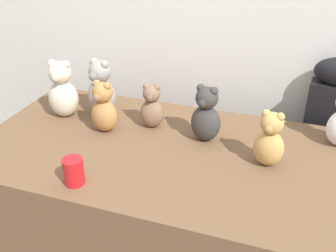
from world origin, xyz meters
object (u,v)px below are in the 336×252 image
teddy_bear_charcoal (206,115)px  party_cup_red (74,171)px  teddy_bear_honey (270,140)px  display_table (168,215)px  teddy_bear_cream (62,91)px  instrument_case (326,152)px  teddy_bear_ash (101,89)px  teddy_bear_caramel (104,108)px  teddy_bear_mocha (152,107)px

teddy_bear_charcoal → party_cup_red: teddy_bear_charcoal is taller
teddy_bear_honey → display_table: bearing=-164.1°
teddy_bear_cream → teddy_bear_honey: teddy_bear_cream is taller
instrument_case → teddy_bear_ash: instrument_case is taller
teddy_bear_caramel → teddy_bear_mocha: 0.23m
instrument_case → display_table: bearing=-134.4°
teddy_bear_caramel → teddy_bear_honey: (0.77, -0.04, -0.00)m
display_table → teddy_bear_ash: bearing=152.5°
teddy_bear_cream → teddy_bear_charcoal: teddy_bear_cream is taller
teddy_bear_ash → teddy_bear_cream: bearing=-139.7°
teddy_bear_charcoal → teddy_bear_ash: 0.58m
teddy_bear_ash → party_cup_red: 0.61m
display_table → teddy_bear_ash: teddy_bear_ash is taller
teddy_bear_caramel → teddy_bear_cream: bearing=174.6°
instrument_case → teddy_bear_caramel: instrument_case is taller
teddy_bear_honey → teddy_bear_charcoal: bearing=171.3°
teddy_bear_cream → teddy_bear_mocha: size_ratio=1.33×
display_table → instrument_case: bearing=39.7°
party_cup_red → teddy_bear_cream: bearing=125.2°
teddy_bear_caramel → teddy_bear_ash: size_ratio=0.86×
teddy_bear_cream → party_cup_red: 0.61m
display_table → instrument_case: 0.93m
teddy_bear_honey → teddy_bear_mocha: (-0.57, 0.15, -0.01)m
display_table → party_cup_red: party_cup_red is taller
teddy_bear_charcoal → teddy_bear_mocha: (-0.28, 0.04, -0.02)m
instrument_case → teddy_bear_mocha: 1.00m
teddy_bear_caramel → party_cup_red: 0.43m
display_table → teddy_bear_ash: 0.72m
teddy_bear_charcoal → teddy_bear_cream: bearing=-167.9°
teddy_bear_honey → teddy_bear_cream: bearing=-174.2°
display_table → teddy_bear_charcoal: size_ratio=6.42×
instrument_case → teddy_bear_charcoal: size_ratio=3.97×
display_table → teddy_bear_caramel: bearing=168.9°
teddy_bear_mocha → teddy_bear_caramel: bearing=-157.3°
instrument_case → teddy_bear_honey: size_ratio=4.35×
display_table → teddy_bear_ash: (-0.44, 0.23, 0.52)m
display_table → teddy_bear_cream: teddy_bear_cream is taller
display_table → teddy_bear_honey: size_ratio=7.02×
teddy_bear_ash → party_cup_red: bearing=-59.2°
teddy_bear_charcoal → teddy_bear_mocha: size_ratio=1.20×
display_table → teddy_bear_cream: 0.82m
instrument_case → teddy_bear_honey: instrument_case is taller
display_table → teddy_bear_ash: size_ratio=5.86×
teddy_bear_honey → party_cup_red: bearing=-139.2°
teddy_bear_caramel → teddy_bear_honey: teddy_bear_caramel is taller
teddy_bear_cream → teddy_bear_caramel: bearing=-22.5°
teddy_bear_ash → teddy_bear_charcoal: bearing=5.3°
instrument_case → teddy_bear_ash: size_ratio=3.63×
display_table → teddy_bear_caramel: 0.61m
teddy_bear_cream → teddy_bear_charcoal: 0.75m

